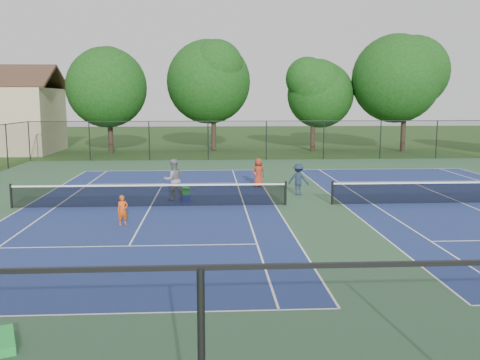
{
  "coord_description": "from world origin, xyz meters",
  "views": [
    {
      "loc": [
        -4.4,
        -23.14,
        4.66
      ],
      "look_at": [
        -3.13,
        -1.0,
        1.3
      ],
      "focal_mm": 40.0,
      "sensor_mm": 36.0,
      "label": 1
    }
  ],
  "objects": [
    {
      "name": "ground",
      "position": [
        0.0,
        0.0,
        0.0
      ],
      "size": [
        140.0,
        140.0,
        0.0
      ],
      "primitive_type": "plane",
      "color": "#234716",
      "rests_on": "ground"
    },
    {
      "name": "tennis_court_left",
      "position": [
        -7.0,
        0.0,
        0.1
      ],
      "size": [
        12.0,
        23.83,
        1.07
      ],
      "color": "navy",
      "rests_on": "ground"
    },
    {
      "name": "tree_back_c",
      "position": [
        5.0,
        25.0,
        5.48
      ],
      "size": [
        6.0,
        6.0,
        8.4
      ],
      "color": "#2D2116",
      "rests_on": "ground"
    },
    {
      "name": "ball_hopper",
      "position": [
        -5.5,
        1.11,
        0.51
      ],
      "size": [
        0.38,
        0.33,
        0.38
      ],
      "primitive_type": "cube",
      "rotation": [
        0.0,
        0.0,
        0.16
      ],
      "color": "green",
      "rests_on": "ball_crate"
    },
    {
      "name": "child_player",
      "position": [
        -7.65,
        -3.4,
        0.56
      ],
      "size": [
        0.48,
        0.39,
        1.12
      ],
      "primitive_type": "imported",
      "rotation": [
        0.0,
        0.0,
        0.35
      ],
      "color": "#E7510F",
      "rests_on": "ground"
    },
    {
      "name": "bystander_b",
      "position": [
        -0.07,
        2.46,
        0.78
      ],
      "size": [
        1.14,
        0.9,
        1.55
      ],
      "primitive_type": "imported",
      "rotation": [
        0.0,
        0.0,
        2.78
      ],
      "color": "#1C283D",
      "rests_on": "ground"
    },
    {
      "name": "tree_back_d",
      "position": [
        13.0,
        24.0,
        6.82
      ],
      "size": [
        7.8,
        7.8,
        10.37
      ],
      "color": "#2D2116",
      "rests_on": "ground"
    },
    {
      "name": "bystander_c",
      "position": [
        -1.8,
        5.05,
        0.77
      ],
      "size": [
        0.88,
        0.73,
        1.55
      ],
      "primitive_type": "imported",
      "rotation": [
        0.0,
        0.0,
        3.51
      ],
      "color": "maroon",
      "rests_on": "ground"
    },
    {
      "name": "instructor",
      "position": [
        -6.09,
        1.5,
        0.96
      ],
      "size": [
        1.14,
        1.02,
        1.93
      ],
      "primitive_type": "imported",
      "rotation": [
        0.0,
        0.0,
        3.51
      ],
      "color": "gray",
      "rests_on": "ground"
    },
    {
      "name": "perimeter_fence",
      "position": [
        0.0,
        0.0,
        1.6
      ],
      "size": [
        36.08,
        36.08,
        3.02
      ],
      "color": "black",
      "rests_on": "ground"
    },
    {
      "name": "tree_back_a",
      "position": [
        -13.0,
        24.0,
        6.04
      ],
      "size": [
        6.8,
        6.8,
        9.15
      ],
      "color": "#2D2116",
      "rests_on": "ground"
    },
    {
      "name": "tree_back_b",
      "position": [
        -4.0,
        26.0,
        6.6
      ],
      "size": [
        7.6,
        7.6,
        10.03
      ],
      "color": "#2D2116",
      "rests_on": "ground"
    },
    {
      "name": "court_pad",
      "position": [
        0.0,
        0.0,
        0.0
      ],
      "size": [
        36.0,
        36.0,
        0.01
      ],
      "primitive_type": "cube",
      "color": "#2D502E",
      "rests_on": "ground"
    },
    {
      "name": "tennis_court_right",
      "position": [
        7.0,
        0.0,
        0.1
      ],
      "size": [
        12.0,
        23.83,
        1.07
      ],
      "color": "navy",
      "rests_on": "ground"
    },
    {
      "name": "ball_crate",
      "position": [
        -5.5,
        1.11,
        0.16
      ],
      "size": [
        0.42,
        0.35,
        0.31
      ],
      "primitive_type": "cube",
      "rotation": [
        0.0,
        0.0,
        0.14
      ],
      "color": "navy",
      "rests_on": "ground"
    }
  ]
}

